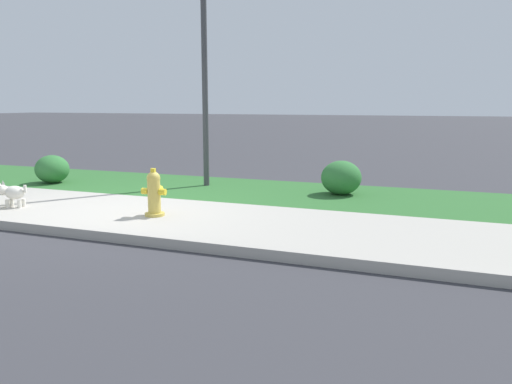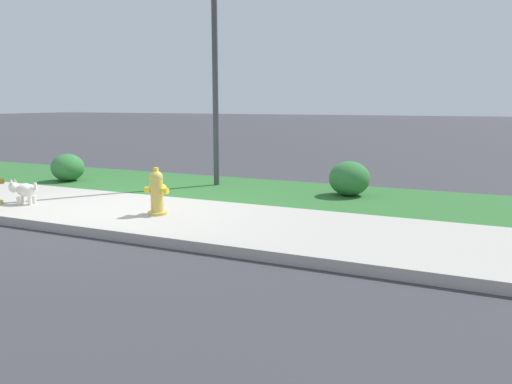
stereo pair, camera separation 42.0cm
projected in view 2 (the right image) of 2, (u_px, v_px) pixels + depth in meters
The scene contains 9 objects.
ground_plane at pixel (114, 210), 7.46m from camera, with size 120.00×120.00×0.00m, color #38383D.
sidewalk_pavement at pixel (114, 210), 7.46m from camera, with size 18.00×2.40×0.01m, color #ADA89E.
grass_verge at pixel (198, 185), 9.66m from camera, with size 18.00×2.50×0.01m, color #2D662D.
street_curb at pixel (46, 225), 6.30m from camera, with size 18.00×0.16×0.12m, color #ADA89E.
fire_hydrant_by_grass_verge at pixel (157, 192), 7.08m from camera, with size 0.37×0.33×0.68m.
small_white_dog at pixel (23, 190), 7.81m from camera, with size 0.47×0.27×0.42m.
street_lamp at pixel (214, 13), 9.17m from camera, with size 0.32×0.32×4.88m.
shrub_bush_near_lamp at pixel (349, 179), 8.58m from camera, with size 0.70×0.70×0.59m.
shrub_bush_mid_verge at pixel (68, 168), 10.18m from camera, with size 0.66×0.66×0.56m.
Camera 2 is at (4.94, -5.78, 1.58)m, focal length 35.00 mm.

